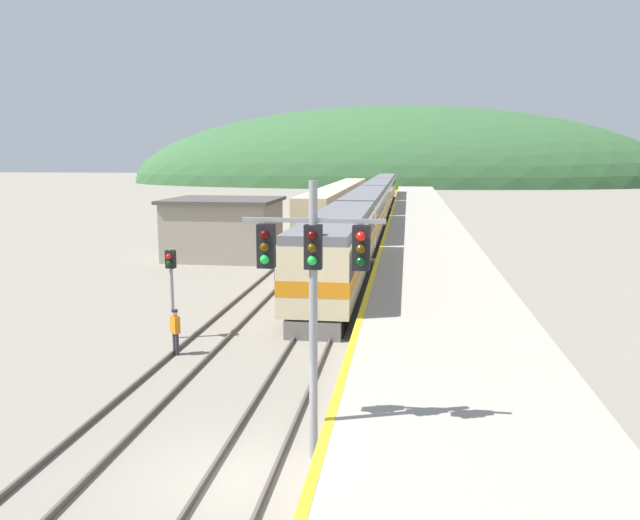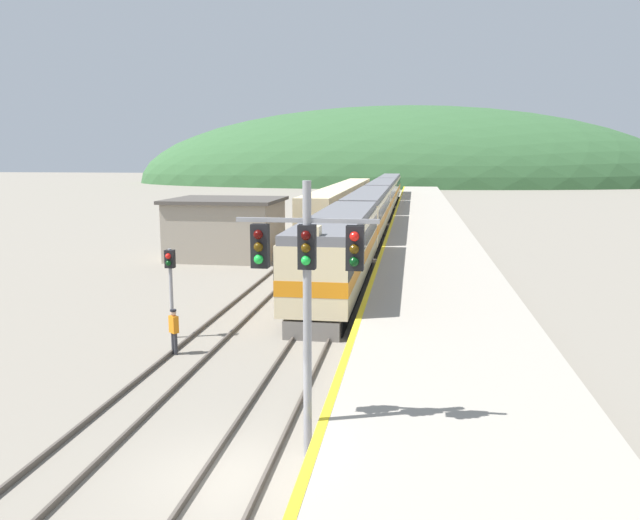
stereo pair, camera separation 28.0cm
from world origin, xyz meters
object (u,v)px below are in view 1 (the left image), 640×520
object	(u,v)px
siding_train	(339,202)
carriage_third	(378,196)
signal_mast_main	(313,274)
track_worker	(175,329)
carriage_fourth	(385,187)
signal_post_siding	(171,274)
express_train_lead_car	(338,249)
carriage_second	(366,213)

from	to	relation	value
siding_train	carriage_third	bearing A→B (deg)	61.26
signal_mast_main	track_worker	bearing A→B (deg)	130.80
carriage_fourth	signal_post_siding	distance (m)	78.56
carriage_fourth	signal_post_siding	bearing A→B (deg)	-94.06
express_train_lead_car	carriage_second	size ratio (longest dim) A/B	0.86
express_train_lead_car	siding_train	distance (m)	38.10
siding_train	signal_post_siding	distance (m)	47.59
carriage_fourth	signal_mast_main	world-z (taller)	signal_mast_main
express_train_lead_car	signal_mast_main	size ratio (longest dim) A/B	2.88
carriage_fourth	track_worker	size ratio (longest dim) A/B	13.28
carriage_third	signal_post_siding	bearing A→B (deg)	-95.78
siding_train	carriage_second	bearing A→B (deg)	-75.63
siding_train	carriage_fourth	bearing A→B (deg)	82.45
signal_mast_main	track_worker	world-z (taller)	signal_mast_main
carriage_second	track_worker	bearing A→B (deg)	-97.94
carriage_fourth	express_train_lead_car	bearing A→B (deg)	-90.00
carriage_second	track_worker	xyz separation A→B (m)	(-4.69, -33.65, -1.30)
signal_mast_main	track_worker	size ratio (longest dim) A/B	3.94
carriage_second	carriage_third	world-z (taller)	same
siding_train	signal_mast_main	bearing A→B (deg)	-84.39
express_train_lead_car	carriage_second	xyz separation A→B (m)	(0.00, 21.96, -0.01)
carriage_fourth	siding_train	bearing A→B (deg)	-97.55
signal_post_siding	express_train_lead_car	bearing A→B (deg)	60.12
carriage_fourth	signal_mast_main	bearing A→B (deg)	-89.02
signal_mast_main	signal_post_siding	size ratio (longest dim) A/B	1.84
express_train_lead_car	carriage_third	xyz separation A→B (m)	(0.00, 45.32, -0.01)
carriage_second	signal_mast_main	size ratio (longest dim) A/B	3.37
carriage_third	siding_train	world-z (taller)	carriage_third
carriage_second	signal_post_siding	size ratio (longest dim) A/B	6.22
carriage_fourth	siding_train	xyz separation A→B (m)	(-4.08, -30.79, -0.23)
signal_mast_main	carriage_third	bearing A→B (deg)	91.33
express_train_lead_car	track_worker	size ratio (longest dim) A/B	11.35
carriage_fourth	signal_post_siding	xyz separation A→B (m)	(-5.57, -78.36, 0.34)
signal_post_siding	carriage_second	bearing A→B (deg)	80.03
express_train_lead_car	signal_mast_main	distance (m)	19.05
carriage_second	carriage_third	distance (m)	23.36
express_train_lead_car	carriage_third	distance (m)	45.32
siding_train	signal_post_siding	size ratio (longest dim) A/B	12.49
siding_train	express_train_lead_car	bearing A→B (deg)	-83.85
siding_train	track_worker	world-z (taller)	siding_train
carriage_fourth	signal_mast_main	distance (m)	87.57
carriage_fourth	signal_mast_main	xyz separation A→B (m)	(1.49, -87.53, 2.26)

